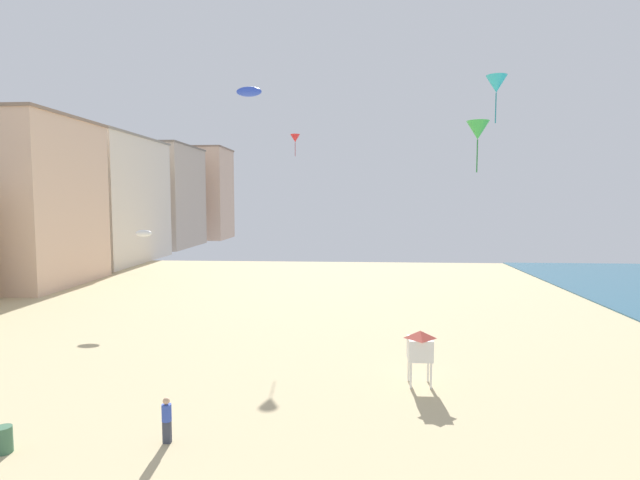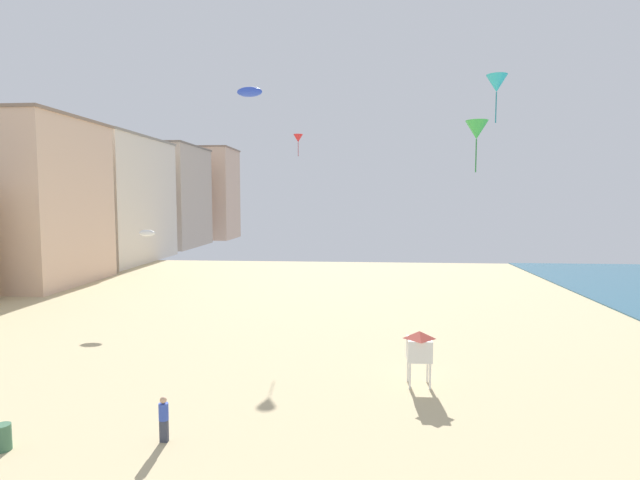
% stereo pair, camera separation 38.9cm
% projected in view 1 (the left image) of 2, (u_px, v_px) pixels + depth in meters
% --- Properties ---
extents(boardwalk_hotel_mid, '(15.90, 13.54, 16.68)m').
position_uv_depth(boardwalk_hotel_mid, '(1.00, 201.00, 49.78)').
color(boardwalk_hotel_mid, beige).
rests_on(boardwalk_hotel_mid, ground).
extents(boardwalk_hotel_far, '(14.52, 19.26, 16.92)m').
position_uv_depth(boardwalk_hotel_far, '(94.00, 200.00, 67.69)').
color(boardwalk_hotel_far, silver).
rests_on(boardwalk_hotel_far, ground).
extents(boardwalk_hotel_distant, '(13.17, 17.22, 17.96)m').
position_uv_depth(boardwalk_hotel_distant, '(157.00, 196.00, 89.28)').
color(boardwalk_hotel_distant, '#C6B29E').
rests_on(boardwalk_hotel_distant, ground).
extents(boardwalk_hotel_furthest, '(16.68, 12.38, 19.35)m').
position_uv_depth(boardwalk_hotel_furthest, '(190.00, 194.00, 107.57)').
color(boardwalk_hotel_furthest, beige).
rests_on(boardwalk_hotel_furthest, ground).
extents(kite_flyer, '(0.34, 0.34, 1.64)m').
position_uv_depth(kite_flyer, '(167.00, 418.00, 17.55)').
color(kite_flyer, '#383D4C').
rests_on(kite_flyer, ground).
extents(lifeguard_stand, '(1.10, 1.10, 2.55)m').
position_uv_depth(lifeguard_stand, '(420.00, 346.00, 22.98)').
color(lifeguard_stand, white).
rests_on(lifeguard_stand, ground).
extents(beach_trash_bin, '(0.56, 0.56, 0.90)m').
position_uv_depth(beach_trash_bin, '(4.00, 440.00, 16.92)').
color(beach_trash_bin, '#3D6B4C').
rests_on(beach_trash_bin, ground).
extents(kite_cyan_delta, '(0.96, 0.96, 2.18)m').
position_uv_depth(kite_cyan_delta, '(496.00, 84.00, 23.19)').
color(kite_cyan_delta, '#2DB7CC').
extents(kite_white_parafoil, '(1.29, 0.36, 0.50)m').
position_uv_depth(kite_white_parafoil, '(144.00, 233.00, 38.31)').
color(kite_white_parafoil, white).
extents(kite_blue_parafoil, '(1.37, 0.38, 0.53)m').
position_uv_depth(kite_blue_parafoil, '(249.00, 92.00, 26.78)').
color(kite_blue_parafoil, blue).
extents(kite_red_delta, '(0.81, 0.81, 1.83)m').
position_uv_depth(kite_red_delta, '(295.00, 138.00, 41.95)').
color(kite_red_delta, red).
extents(kite_green_delta, '(0.92, 0.92, 2.09)m').
position_uv_depth(kite_green_delta, '(478.00, 130.00, 20.43)').
color(kite_green_delta, green).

